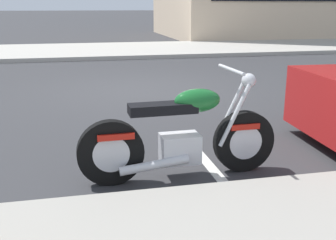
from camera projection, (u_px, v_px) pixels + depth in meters
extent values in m
plane|color=#333335|center=(146.00, 90.00, 8.63)|extent=(260.00, 260.00, 0.00)
cube|color=silver|center=(210.00, 166.00, 4.54)|extent=(0.12, 2.20, 0.01)
cylinder|color=black|center=(244.00, 141.00, 4.36)|extent=(0.67, 0.13, 0.66)
cylinder|color=silver|center=(244.00, 141.00, 4.36)|extent=(0.37, 0.13, 0.37)
cylinder|color=black|center=(111.00, 153.00, 4.02)|extent=(0.67, 0.13, 0.66)
cylinder|color=silver|center=(111.00, 153.00, 4.02)|extent=(0.37, 0.13, 0.37)
cube|color=silver|center=(180.00, 148.00, 4.20)|extent=(0.41, 0.27, 0.30)
cube|color=black|center=(163.00, 108.00, 4.03)|extent=(0.69, 0.24, 0.10)
ellipsoid|color=#196028|center=(197.00, 100.00, 4.10)|extent=(0.49, 0.25, 0.24)
cube|color=#B7190F|center=(115.00, 135.00, 3.98)|extent=(0.37, 0.19, 0.06)
cube|color=#B7190F|center=(243.00, 125.00, 4.30)|extent=(0.32, 0.17, 0.06)
cylinder|color=silver|center=(229.00, 112.00, 4.30)|extent=(0.34, 0.05, 0.65)
cylinder|color=silver|center=(235.00, 116.00, 4.17)|extent=(0.34, 0.05, 0.65)
cylinder|color=silver|center=(231.00, 70.00, 4.10)|extent=(0.05, 0.62, 0.04)
sphere|color=silver|center=(249.00, 80.00, 4.18)|extent=(0.15, 0.15, 0.15)
cylinder|color=silver|center=(154.00, 165.00, 4.02)|extent=(0.71, 0.11, 0.16)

